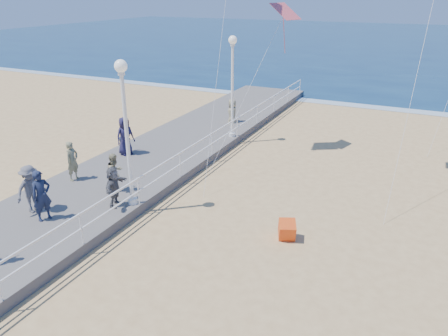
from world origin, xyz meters
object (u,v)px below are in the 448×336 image
at_px(spectator_5, 114,187).
at_px(spectator_7, 126,137).
at_px(spectator_4, 125,136).
at_px(lamp_post_mid, 125,120).
at_px(spectator_6, 72,161).
at_px(spectator_1, 115,173).
at_px(box_kite, 287,231).
at_px(spectator_2, 31,189).
at_px(beach_walker_c, 232,114).
at_px(lamp_post_far, 232,77).
at_px(spectator_0, 42,196).

relative_size(spectator_5, spectator_7, 0.95).
bearing_deg(spectator_4, lamp_post_mid, -117.74).
distance_m(spectator_5, spectator_6, 3.30).
distance_m(lamp_post_mid, spectator_5, 2.58).
distance_m(spectator_1, box_kite, 7.13).
relative_size(lamp_post_mid, spectator_4, 2.85).
relative_size(spectator_1, spectator_2, 0.89).
bearing_deg(spectator_4, box_kite, -88.11).
bearing_deg(beach_walker_c, box_kite, 11.08).
distance_m(spectator_5, beach_walker_c, 11.97).
bearing_deg(beach_walker_c, spectator_6, -34.29).
distance_m(lamp_post_mid, spectator_6, 4.38).
bearing_deg(beach_walker_c, lamp_post_far, 2.72).
bearing_deg(spectator_2, spectator_7, 15.80).
bearing_deg(spectator_0, lamp_post_far, 7.99).
height_order(lamp_post_far, spectator_1, lamp_post_far).
relative_size(spectator_6, box_kite, 2.81).
height_order(spectator_2, spectator_4, spectator_4).
height_order(spectator_0, spectator_6, spectator_0).
relative_size(beach_walker_c, box_kite, 2.99).
relative_size(spectator_4, spectator_7, 1.16).
height_order(lamp_post_far, spectator_0, lamp_post_far).
bearing_deg(spectator_4, spectator_1, -125.28).
relative_size(spectator_2, box_kite, 2.96).
xyz_separation_m(lamp_post_far, spectator_2, (-2.84, -11.04, -2.37)).
bearing_deg(spectator_7, spectator_0, -178.62).
relative_size(lamp_post_far, spectator_4, 2.85).
xyz_separation_m(lamp_post_mid, spectator_4, (-3.49, 4.22, -2.33)).
bearing_deg(spectator_7, box_kite, -123.49).
relative_size(spectator_5, box_kite, 2.54).
xyz_separation_m(spectator_2, spectator_5, (2.35, 1.64, -0.13)).
xyz_separation_m(spectator_5, box_kite, (6.31, 1.09, -0.86)).
xyz_separation_m(spectator_1, spectator_5, (0.76, -1.03, -0.03)).
height_order(lamp_post_far, spectator_6, lamp_post_far).
relative_size(lamp_post_mid, spectator_1, 3.37).
bearing_deg(spectator_6, spectator_4, -2.14).
relative_size(spectator_2, spectator_5, 1.16).
bearing_deg(spectator_6, spectator_0, -154.31).
bearing_deg(spectator_0, spectator_5, -20.77).
height_order(spectator_1, spectator_4, spectator_4).
bearing_deg(spectator_4, spectator_5, -124.30).
xyz_separation_m(spectator_1, box_kite, (7.07, 0.05, -0.89)).
xyz_separation_m(spectator_1, beach_walker_c, (0.09, 10.91, -0.29)).
bearing_deg(lamp_post_mid, beach_walker_c, 95.70).
xyz_separation_m(spectator_1, spectator_2, (-1.59, -2.68, 0.10)).
bearing_deg(lamp_post_far, beach_walker_c, 114.37).
xyz_separation_m(spectator_7, beach_walker_c, (2.47, 7.13, -0.31)).
bearing_deg(lamp_post_far, box_kite, -54.98).
height_order(spectator_4, beach_walker_c, spectator_4).
height_order(spectator_6, spectator_7, spectator_6).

